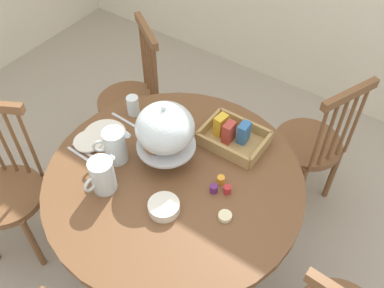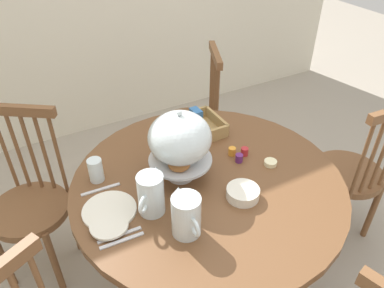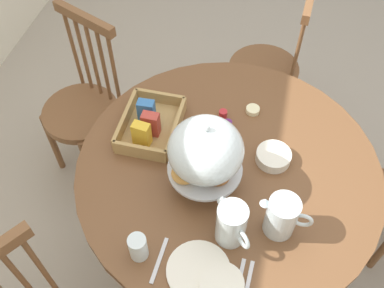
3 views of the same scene
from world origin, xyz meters
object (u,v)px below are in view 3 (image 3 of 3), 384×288
at_px(drinking_glass, 138,247).
at_px(pastry_stand_with_dome, 205,152).
at_px(cereal_bowl, 273,157).
at_px(cereal_basket, 149,125).
at_px(windsor_chair_by_cabinet, 84,110).
at_px(china_plate_large, 198,271).
at_px(orange_juice_pitcher, 281,217).
at_px(china_plate_small, 222,283).
at_px(butter_dish, 253,110).
at_px(milk_pitcher, 231,225).
at_px(dining_table, 225,193).
at_px(windsor_chair_near_window, 268,70).

bearing_deg(drinking_glass, pastry_stand_with_dome, -24.72).
xyz_separation_m(pastry_stand_with_dome, cereal_bowl, (0.17, -0.25, -0.18)).
distance_m(cereal_basket, cereal_bowl, 0.53).
relative_size(windsor_chair_by_cabinet, pastry_stand_with_dome, 2.83).
relative_size(china_plate_large, cereal_bowl, 1.57).
relative_size(pastry_stand_with_dome, orange_juice_pitcher, 1.78).
distance_m(china_plate_small, butter_dish, 0.79).
height_order(windsor_chair_by_cabinet, milk_pitcher, windsor_chair_by_cabinet).
relative_size(dining_table, china_plate_small, 8.14).
height_order(china_plate_small, cereal_bowl, cereal_bowl).
height_order(china_plate_small, drinking_glass, drinking_glass).
height_order(pastry_stand_with_dome, drinking_glass, pastry_stand_with_dome).
xyz_separation_m(pastry_stand_with_dome, milk_pitcher, (-0.20, -0.14, -0.12)).
xyz_separation_m(orange_juice_pitcher, cereal_basket, (0.33, 0.58, -0.04)).
bearing_deg(cereal_basket, cereal_bowl, -93.59).
relative_size(windsor_chair_by_cabinet, china_plate_small, 6.50).
bearing_deg(windsor_chair_near_window, butter_dish, 177.01).
relative_size(milk_pitcher, cereal_bowl, 1.29).
bearing_deg(cereal_basket, windsor_chair_near_window, -28.60).
distance_m(windsor_chair_by_cabinet, cereal_bowl, 1.09).
relative_size(pastry_stand_with_dome, drinking_glass, 3.13).
bearing_deg(windsor_chair_near_window, cereal_bowl, -174.09).
height_order(milk_pitcher, china_plate_small, milk_pitcher).
bearing_deg(cereal_bowl, butter_dish, 26.10).
relative_size(windsor_chair_by_cabinet, drinking_glass, 8.86).
bearing_deg(milk_pitcher, cereal_bowl, -16.52).
distance_m(windsor_chair_near_window, cereal_basket, 0.97).
distance_m(dining_table, cereal_basket, 0.45).
height_order(milk_pitcher, drinking_glass, milk_pitcher).
height_order(pastry_stand_with_dome, butter_dish, pastry_stand_with_dome).
bearing_deg(drinking_glass, dining_table, -28.17).
bearing_deg(dining_table, milk_pitcher, -168.83).
relative_size(cereal_basket, china_plate_large, 1.44).
distance_m(pastry_stand_with_dome, cereal_basket, 0.38).
distance_m(windsor_chair_near_window, milk_pitcher, 1.26).
distance_m(orange_juice_pitcher, cereal_bowl, 0.31).
distance_m(windsor_chair_near_window, orange_juice_pitcher, 1.20).
xyz_separation_m(dining_table, milk_pitcher, (-0.30, -0.06, 0.29)).
xyz_separation_m(windsor_chair_by_cabinet, china_plate_small, (-0.86, -0.89, 0.30)).
height_order(windsor_chair_near_window, orange_juice_pitcher, windsor_chair_near_window).
height_order(windsor_chair_by_cabinet, pastry_stand_with_dome, pastry_stand_with_dome).
relative_size(windsor_chair_by_cabinet, milk_pitcher, 5.41).
height_order(windsor_chair_by_cabinet, china_plate_small, windsor_chair_by_cabinet).
relative_size(china_plate_large, china_plate_small, 1.47).
bearing_deg(china_plate_large, butter_dish, -5.26).
xyz_separation_m(dining_table, windsor_chair_by_cabinet, (0.38, 0.83, -0.08)).
xyz_separation_m(cereal_bowl, butter_dish, (0.24, 0.12, -0.01)).
bearing_deg(windsor_chair_by_cabinet, milk_pitcher, -127.30).
bearing_deg(drinking_glass, cereal_basket, 12.96).
bearing_deg(china_plate_large, cereal_basket, 31.33).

